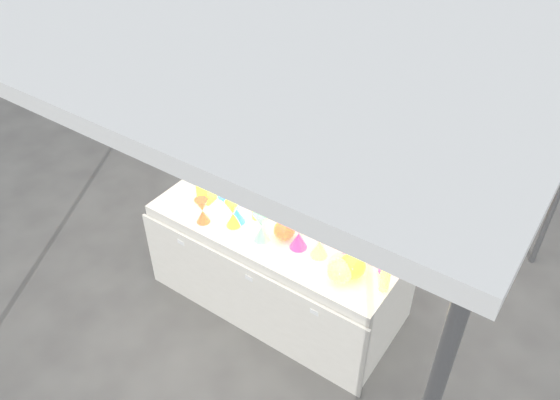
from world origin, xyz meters
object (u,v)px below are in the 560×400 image
Objects in this scene: cardboard_box_closed at (345,166)px; display_table at (279,262)px; globe_0 at (352,267)px; hourglass_0 at (202,211)px; lampshade_0 at (262,180)px; bottle_0 at (200,157)px; decanter_0 at (206,186)px.

display_table is at bearing -81.28° from cardboard_box_closed.
hourglass_0 is at bearing -172.99° from globe_0.
lampshade_0 is (-0.94, 0.37, 0.04)m from globe_0.
bottle_0 is at bearing 169.24° from display_table.
bottle_0 reaches higher than decanter_0.
decanter_0 is (0.27, -0.24, -0.01)m from bottle_0.
hourglass_0 is 1.12× the size of globe_0.
hourglass_0 is (0.14, -0.20, -0.03)m from decanter_0.
display_table is 8.19× the size of lampshade_0.
display_table is at bearing -10.76° from bottle_0.
decanter_0 is (-0.58, -0.08, 0.50)m from display_table.
bottle_0 is 0.60m from hourglass_0.
bottle_0 is 1.46× the size of hourglass_0.
display_table is 0.77m from decanter_0.
bottle_0 is 0.55m from lampshade_0.
globe_0 reaches higher than cardboard_box_closed.
globe_0 is at bearing -41.97° from lampshade_0.
hourglass_0 is 1.09m from globe_0.
globe_0 is at bearing -12.83° from display_table.
cardboard_box_closed is at bearing 86.80° from hourglass_0.
bottle_0 is at bearing 136.31° from decanter_0.
display_table is 1.66m from cardboard_box_closed.
lampshade_0 is (0.55, 0.06, -0.03)m from bottle_0.
bottle_0 reaches higher than lampshade_0.
display_table is 10.80× the size of globe_0.
hourglass_0 is at bearing -126.69° from lampshade_0.
decanter_0 is at bearing 124.73° from hourglass_0.
globe_0 is 1.01m from lampshade_0.
hourglass_0 is (0.41, -0.44, -0.04)m from bottle_0.
cardboard_box_closed is 1.70m from bottle_0.
display_table is 9.60× the size of hourglass_0.
decanter_0 is 1.14× the size of lampshade_0.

